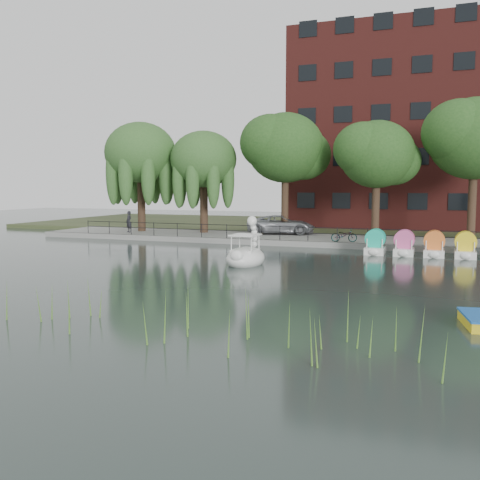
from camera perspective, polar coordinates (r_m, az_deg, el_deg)
The scene contains 17 objects.
ground_plane at distance 25.10m, azimuth -4.29°, elevation -3.78°, with size 120.00×120.00×0.00m, color #394843.
promenade at distance 40.03m, azimuth 5.37°, elevation 0.09°, with size 40.00×6.00×0.40m, color gray.
kerb at distance 37.21m, azimuth 4.18°, elevation -0.34°, with size 40.00×0.25×0.40m, color gray.
land_strip at distance 53.62m, azimuth 9.31°, elevation 1.46°, with size 60.00×22.00×0.36m, color #47512D.
railing at distance 37.31m, azimuth 4.28°, elevation 1.14°, with size 32.00×0.05×1.00m.
apartment_building at distance 52.78m, azimuth 17.09°, elevation 11.20°, with size 20.00×10.07×18.00m.
willow_left at distance 45.53m, azimuth -10.57°, elevation 9.11°, with size 5.88×5.88×9.01m.
willow_mid at distance 43.38m, azimuth -3.90°, elevation 8.54°, with size 5.32×5.32×8.15m.
broadleaf_center at distance 42.13m, azimuth 4.86°, elevation 9.72°, with size 6.00×6.00×9.25m.
broadleaf_right at distance 40.25m, azimuth 14.40°, elevation 8.78°, with size 5.40×5.40×8.32m.
broadleaf_far at distance 41.12m, azimuth 23.77°, elevation 9.82°, with size 6.30×6.30×9.71m.
minivan at distance 41.91m, azimuth 4.38°, elevation 1.79°, with size 6.09×2.80×1.70m, color gray.
bicycle at distance 36.66m, azimuth 11.04°, elevation 0.58°, with size 1.72×0.60×1.00m, color gray.
pedestrian at distance 44.39m, azimuth -11.78°, elevation 2.09°, with size 0.71×0.48×1.98m, color black.
swan_boat at distance 28.40m, azimuth 0.65°, elevation -1.51°, with size 1.90×3.13×2.54m.
pedal_boat_row at distance 33.61m, azimuth 22.90°, elevation -0.74°, with size 11.35×1.70×1.40m.
reed_bank at distance 15.86m, azimuth -12.26°, elevation -7.35°, with size 24.00×2.40×1.20m.
Camera 1 is at (10.43, -22.45, 4.17)m, focal length 40.00 mm.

